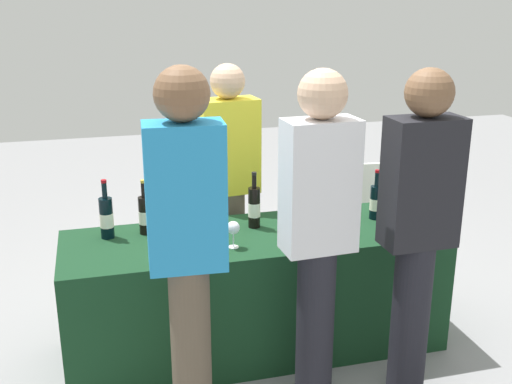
{
  "coord_description": "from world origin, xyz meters",
  "views": [
    {
      "loc": [
        -0.84,
        -3.18,
        2.04
      ],
      "look_at": [
        0.0,
        0.0,
        0.97
      ],
      "focal_mm": 43.71,
      "sensor_mm": 36.0,
      "label": 1
    }
  ],
  "objects": [
    {
      "name": "ground_plane",
      "position": [
        0.0,
        0.0,
        0.0
      ],
      "size": [
        12.0,
        12.0,
        0.0
      ],
      "primitive_type": "plane",
      "color": "gray"
    },
    {
      "name": "tasting_table",
      "position": [
        0.0,
        0.0,
        0.36
      ],
      "size": [
        2.17,
        0.68,
        0.72
      ],
      "primitive_type": "cube",
      "color": "#14381E",
      "rests_on": "ground_plane"
    },
    {
      "name": "wine_bottle_0",
      "position": [
        -0.81,
        0.16,
        0.84
      ],
      "size": [
        0.08,
        0.08,
        0.34
      ],
      "color": "black",
      "rests_on": "tasting_table"
    },
    {
      "name": "wine_bottle_1",
      "position": [
        -0.6,
        0.17,
        0.84
      ],
      "size": [
        0.07,
        0.07,
        0.32
      ],
      "color": "black",
      "rests_on": "tasting_table"
    },
    {
      "name": "wine_bottle_2",
      "position": [
        0.02,
        0.11,
        0.85
      ],
      "size": [
        0.07,
        0.07,
        0.33
      ],
      "color": "black",
      "rests_on": "tasting_table"
    },
    {
      "name": "wine_bottle_3",
      "position": [
        0.4,
        0.15,
        0.84
      ],
      "size": [
        0.06,
        0.06,
        0.31
      ],
      "color": "black",
      "rests_on": "tasting_table"
    },
    {
      "name": "wine_bottle_4",
      "position": [
        0.76,
        0.06,
        0.83
      ],
      "size": [
        0.07,
        0.07,
        0.31
      ],
      "color": "black",
      "rests_on": "tasting_table"
    },
    {
      "name": "wine_glass_0",
      "position": [
        -0.38,
        -0.12,
        0.83
      ],
      "size": [
        0.07,
        0.07,
        0.14
      ],
      "color": "silver",
      "rests_on": "tasting_table"
    },
    {
      "name": "wine_glass_1",
      "position": [
        -0.17,
        -0.16,
        0.83
      ],
      "size": [
        0.07,
        0.07,
        0.15
      ],
      "color": "silver",
      "rests_on": "tasting_table"
    },
    {
      "name": "wine_glass_2",
      "position": [
        0.26,
        -0.14,
        0.82
      ],
      "size": [
        0.07,
        0.07,
        0.14
      ],
      "color": "silver",
      "rests_on": "tasting_table"
    },
    {
      "name": "wine_glass_3",
      "position": [
        0.35,
        -0.13,
        0.82
      ],
      "size": [
        0.06,
        0.06,
        0.13
      ],
      "color": "silver",
      "rests_on": "tasting_table"
    },
    {
      "name": "server_pouring",
      "position": [
        -0.03,
        0.57,
        0.89
      ],
      "size": [
        0.39,
        0.24,
        1.62
      ],
      "rotation": [
        0.0,
        0.0,
        3.25
      ],
      "color": "brown",
      "rests_on": "ground_plane"
    },
    {
      "name": "guest_0",
      "position": [
        -0.49,
        -0.65,
        0.99
      ],
      "size": [
        0.35,
        0.24,
        1.76
      ],
      "rotation": [
        0.0,
        0.0,
        -0.06
      ],
      "color": "brown",
      "rests_on": "ground_plane"
    },
    {
      "name": "guest_1",
      "position": [
        0.16,
        -0.57,
        0.96
      ],
      "size": [
        0.36,
        0.23,
        1.72
      ],
      "rotation": [
        0.0,
        0.0,
        0.05
      ],
      "color": "black",
      "rests_on": "ground_plane"
    },
    {
      "name": "guest_2",
      "position": [
        0.65,
        -0.63,
        0.95
      ],
      "size": [
        0.36,
        0.23,
        1.71
      ],
      "rotation": [
        0.0,
        0.0,
        0.01
      ],
      "color": "black",
      "rests_on": "ground_plane"
    },
    {
      "name": "menu_board",
      "position": [
        1.01,
        0.85,
        0.42
      ],
      "size": [
        0.63,
        0.1,
        0.84
      ],
      "primitive_type": "cube",
      "rotation": [
        0.0,
        0.0,
        -0.11
      ],
      "color": "white",
      "rests_on": "ground_plane"
    }
  ]
}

